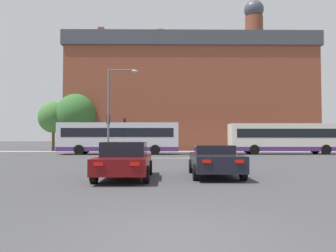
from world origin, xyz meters
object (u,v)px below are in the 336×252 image
object	(u,v)px
car_roadster_right	(215,160)
bus_crossing_trailing	(286,138)
pedestrian_waiting	(135,143)
traffic_light_near_left	(108,129)
street_lamp_junction	(114,103)
traffic_light_far_left	(125,129)
car_saloon_left	(125,160)
bus_crossing_lead	(119,137)

from	to	relation	value
car_roadster_right	bus_crossing_trailing	size ratio (longest dim) A/B	0.40
bus_crossing_trailing	pedestrian_waiting	distance (m)	17.66
traffic_light_near_left	street_lamp_junction	distance (m)	2.29
traffic_light_far_left	street_lamp_junction	world-z (taller)	street_lamp_junction
pedestrian_waiting	street_lamp_junction	bearing A→B (deg)	163.76
car_saloon_left	traffic_light_far_left	world-z (taller)	traffic_light_far_left
street_lamp_junction	car_roadster_right	bearing A→B (deg)	-64.21
car_saloon_left	traffic_light_near_left	distance (m)	15.04
traffic_light_far_left	bus_crossing_lead	bearing A→B (deg)	-87.72
car_saloon_left	car_roadster_right	world-z (taller)	car_saloon_left
bus_crossing_lead	traffic_light_near_left	bearing A→B (deg)	-0.89
bus_crossing_trailing	traffic_light_far_left	size ratio (longest dim) A/B	2.81
car_roadster_right	pedestrian_waiting	size ratio (longest dim) A/B	2.63
car_roadster_right	street_lamp_junction	distance (m)	15.21
car_roadster_right	street_lamp_junction	world-z (taller)	street_lamp_junction
bus_crossing_trailing	traffic_light_near_left	size ratio (longest dim) A/B	3.23
bus_crossing_lead	bus_crossing_trailing	distance (m)	17.31
street_lamp_junction	pedestrian_waiting	bearing A→B (deg)	87.45
bus_crossing_lead	traffic_light_far_left	world-z (taller)	traffic_light_far_left
traffic_light_near_left	car_saloon_left	bearing A→B (deg)	-77.73
bus_crossing_trailing	street_lamp_junction	bearing A→B (deg)	-68.45
traffic_light_near_left	pedestrian_waiting	world-z (taller)	traffic_light_near_left
car_saloon_left	pedestrian_waiting	distance (m)	27.62
bus_crossing_lead	pedestrian_waiting	world-z (taller)	bus_crossing_lead
car_saloon_left	pedestrian_waiting	size ratio (longest dim) A/B	2.63
pedestrian_waiting	bus_crossing_lead	bearing A→B (deg)	157.90
bus_crossing_lead	traffic_light_far_left	size ratio (longest dim) A/B	2.94
car_saloon_left	traffic_light_near_left	size ratio (longest dim) A/B	1.28
car_saloon_left	car_roadster_right	distance (m)	3.83
traffic_light_far_left	pedestrian_waiting	xyz separation A→B (m)	(1.31, 0.05, -1.75)
car_saloon_left	street_lamp_junction	size ratio (longest dim) A/B	0.61
car_roadster_right	bus_crossing_trailing	distance (m)	22.51
car_saloon_left	traffic_light_far_left	bearing A→B (deg)	96.80
bus_crossing_trailing	bus_crossing_lead	bearing A→B (deg)	-89.40
traffic_light_near_left	car_roadster_right	bearing A→B (deg)	-63.35
car_roadster_right	traffic_light_near_left	xyz separation A→B (m)	(-6.92, 13.79, 1.77)
car_roadster_right	traffic_light_far_left	size ratio (longest dim) A/B	1.11
car_roadster_right	bus_crossing_trailing	xyz separation A→B (m)	(10.48, 19.89, 1.01)
car_roadster_right	street_lamp_junction	xyz separation A→B (m)	(-6.39, 13.23, 3.93)
car_saloon_left	street_lamp_junction	distance (m)	14.81
car_roadster_right	traffic_light_far_left	distance (m)	27.68
car_roadster_right	traffic_light_near_left	distance (m)	15.53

